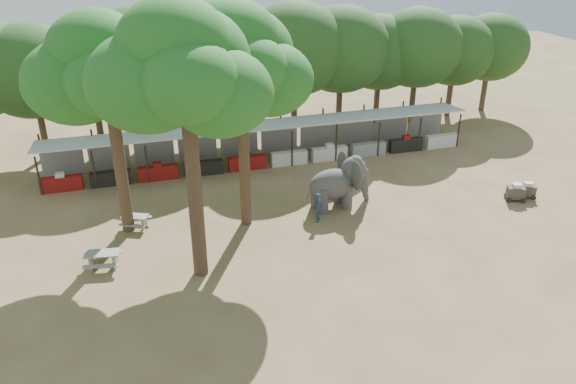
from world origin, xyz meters
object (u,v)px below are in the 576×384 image
object	(u,v)px
elephant	(339,182)
picnic_table_near	(103,258)
picnic_table_far	(135,220)
cart_back	(527,190)
yard_tree_back	(237,61)
yard_tree_center	(181,71)
cart_front	(516,192)
handler	(319,207)
yard_tree_left	(104,72)

from	to	relation	value
elephant	picnic_table_near	distance (m)	12.96
picnic_table_near	picnic_table_far	size ratio (longest dim) A/B	1.02
cart_back	yard_tree_back	bearing A→B (deg)	-164.38
yard_tree_center	cart_front	world-z (taller)	yard_tree_center
handler	cart_back	world-z (taller)	handler
yard_tree_back	picnic_table_near	xyz separation A→B (m)	(-7.10, -2.46, -8.03)
yard_tree_center	elephant	world-z (taller)	yard_tree_center
yard_tree_back	cart_back	xyz separation A→B (m)	(16.29, -1.81, -8.08)
yard_tree_back	picnic_table_near	size ratio (longest dim) A/B	6.43
yard_tree_left	picnic_table_near	bearing A→B (deg)	-107.63
yard_tree_left	picnic_table_far	xyz separation A→B (m)	(0.51, -0.03, -7.76)
elephant	cart_front	world-z (taller)	elephant
yard_tree_back	picnic_table_near	world-z (taller)	yard_tree_back
yard_tree_left	handler	size ratio (longest dim) A/B	6.86
yard_tree_center	picnic_table_far	bearing A→B (deg)	116.61
yard_tree_center	cart_front	size ratio (longest dim) A/B	9.69
handler	picnic_table_far	xyz separation A→B (m)	(-9.35, 2.02, -0.36)
yard_tree_center	picnic_table_near	distance (m)	9.74
yard_tree_center	picnic_table_near	bearing A→B (deg)	159.42
yard_tree_back	handler	xyz separation A→B (m)	(3.86, -1.05, -7.74)
yard_tree_left	yard_tree_center	bearing A→B (deg)	-59.04
yard_tree_left	picnic_table_far	world-z (taller)	yard_tree_left
elephant	picnic_table_near	bearing A→B (deg)	-173.27
picnic_table_near	yard_tree_left	bearing A→B (deg)	81.79
yard_tree_back	cart_front	distance (m)	17.50
yard_tree_center	picnic_table_near	xyz separation A→B (m)	(-4.10, 1.54, -8.70)
yard_tree_center	handler	size ratio (longest dim) A/B	7.50
elephant	cart_back	distance (m)	11.01
picnic_table_far	cart_front	distance (m)	21.12
yard_tree_back	elephant	size ratio (longest dim) A/B	2.99
elephant	picnic_table_near	size ratio (longest dim) A/B	2.15
yard_tree_center	cart_back	bearing A→B (deg)	6.47
yard_tree_center	elephant	size ratio (longest dim) A/B	3.17
cart_front	yard_tree_left	bearing A→B (deg)	-164.79
picnic_table_far	cart_back	world-z (taller)	cart_back
handler	picnic_table_far	distance (m)	9.57
cart_back	yard_tree_left	bearing A→B (deg)	-165.22
handler	picnic_table_far	size ratio (longest dim) A/B	0.92
yard_tree_back	cart_front	world-z (taller)	yard_tree_back
elephant	cart_back	xyz separation A→B (m)	(10.76, -2.10, -0.97)
elephant	picnic_table_near	world-z (taller)	elephant
elephant	picnic_table_far	size ratio (longest dim) A/B	2.18
elephant	cart_front	xyz separation A→B (m)	(9.90, -2.22, -0.93)
yard_tree_left	cart_back	size ratio (longest dim) A/B	9.72
elephant	yard_tree_back	bearing A→B (deg)	177.44
picnic_table_near	cart_front	bearing A→B (deg)	10.77
picnic_table_far	cart_front	bearing A→B (deg)	16.19
yard_tree_center	cart_back	size ratio (longest dim) A/B	10.62
picnic_table_near	cart_back	size ratio (longest dim) A/B	1.56
yard_tree_left	elephant	bearing A→B (deg)	-3.53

